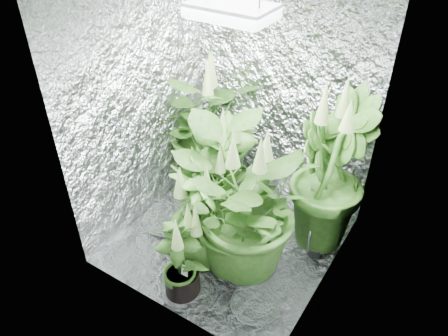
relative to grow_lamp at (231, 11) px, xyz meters
name	(u,v)px	position (x,y,z in m)	size (l,w,h in m)	color
ground	(229,239)	(0.00, 0.00, -1.83)	(1.60, 1.60, 0.00)	silver
walls	(230,134)	(0.00, 0.00, -0.83)	(1.62, 1.62, 2.00)	silver
grow_lamp	(231,11)	(0.00, 0.00, 0.00)	(0.50, 0.30, 0.22)	gray
plant_a	(214,128)	(-0.53, 0.58, -1.23)	(1.19, 1.19, 1.24)	black
plant_b	(224,177)	(-0.15, 0.15, -1.34)	(0.67, 0.67, 1.05)	black
plant_c	(329,174)	(0.60, 0.43, -1.19)	(0.85, 0.85, 1.35)	black
plant_d	(198,220)	(-0.07, -0.31, -1.41)	(0.66, 0.66, 0.93)	black
plant_e	(241,210)	(0.22, -0.22, -1.25)	(1.33, 1.33, 1.21)	black
plant_f	(180,258)	(0.01, -0.64, -1.46)	(0.55, 0.55, 0.83)	black
plant_g	(216,200)	(-0.06, -0.08, -1.38)	(0.51, 0.51, 0.96)	black
circulation_fan	(313,240)	(0.63, 0.23, -1.69)	(0.15, 0.27, 0.31)	black
plant_label	(185,271)	(0.07, -0.67, -1.53)	(0.05, 0.01, 0.08)	white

